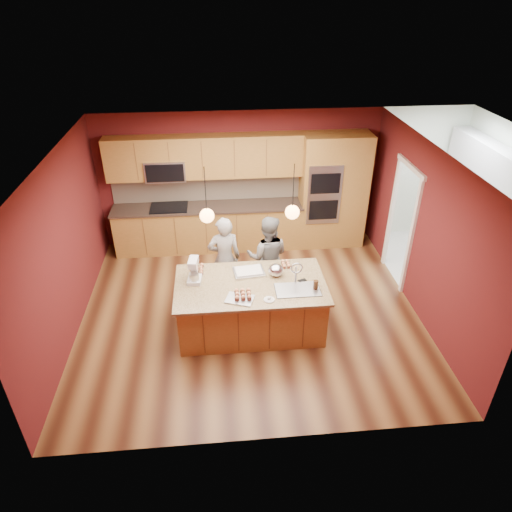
{
  "coord_description": "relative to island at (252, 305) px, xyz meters",
  "views": [
    {
      "loc": [
        -0.47,
        -6.04,
        4.76
      ],
      "look_at": [
        0.09,
        -0.1,
        1.13
      ],
      "focal_mm": 32.0,
      "sensor_mm": 36.0,
      "label": 1
    }
  ],
  "objects": [
    {
      "name": "ceiling",
      "position": [
        0.0,
        0.41,
        2.27
      ],
      "size": [
        5.5,
        5.5,
        0.0
      ],
      "primitive_type": "plane",
      "rotation": [
        3.14,
        0.0,
        0.0
      ],
      "color": "white",
      "rests_on": "ground"
    },
    {
      "name": "cupcakes_left",
      "position": [
        -0.83,
        0.43,
        0.44
      ],
      "size": [
        0.22,
        0.29,
        0.07
      ],
      "primitive_type": null,
      "color": "tan",
      "rests_on": "island"
    },
    {
      "name": "washer",
      "position": [
        4.22,
        1.33,
        0.06
      ],
      "size": [
        0.63,
        0.64,
        0.98
      ],
      "primitive_type": "cube",
      "rotation": [
        0.0,
        0.0,
        0.03
      ],
      "color": "silver",
      "rests_on": "floor"
    },
    {
      "name": "pendant_right",
      "position": [
        0.57,
        0.0,
        1.57
      ],
      "size": [
        0.2,
        0.2,
        0.8
      ],
      "color": "black",
      "rests_on": "ceiling"
    },
    {
      "name": "wall_left",
      "position": [
        -2.75,
        0.41,
        0.92
      ],
      "size": [
        0.0,
        5.0,
        5.0
      ],
      "primitive_type": "plane",
      "rotation": [
        1.57,
        0.0,
        1.57
      ],
      "color": "#561617",
      "rests_on": "ground"
    },
    {
      "name": "island",
      "position": [
        0.0,
        0.0,
        0.0
      ],
      "size": [
        2.27,
        1.28,
        1.22
      ],
      "color": "olive",
      "rests_on": "floor"
    },
    {
      "name": "oven_column",
      "position": [
        1.85,
        2.61,
        0.72
      ],
      "size": [
        1.3,
        0.62,
        2.3
      ],
      "color": "olive",
      "rests_on": "floor"
    },
    {
      "name": "tumbler",
      "position": [
        0.93,
        -0.22,
        0.48
      ],
      "size": [
        0.07,
        0.07,
        0.15
      ],
      "primitive_type": "cylinder",
      "color": "#3B2412",
      "rests_on": "island"
    },
    {
      "name": "sheet_cake",
      "position": [
        -0.02,
        0.3,
        0.43
      ],
      "size": [
        0.51,
        0.4,
        0.05
      ],
      "rotation": [
        0.0,
        0.0,
        0.11
      ],
      "color": "silver",
      "rests_on": "island"
    },
    {
      "name": "floor",
      "position": [
        0.0,
        0.41,
        -0.43
      ],
      "size": [
        5.5,
        5.5,
        0.0
      ],
      "primitive_type": "plane",
      "color": "#3F1F11",
      "rests_on": "ground"
    },
    {
      "name": "wall_right",
      "position": [
        2.75,
        0.41,
        0.92
      ],
      "size": [
        0.0,
        5.0,
        5.0
      ],
      "primitive_type": "plane",
      "rotation": [
        1.57,
        0.0,
        -1.57
      ],
      "color": "#561617",
      "rests_on": "ground"
    },
    {
      "name": "cupcakes_right",
      "position": [
        0.59,
        0.45,
        0.44
      ],
      "size": [
        0.14,
        0.22,
        0.06
      ],
      "primitive_type": null,
      "color": "tan",
      "rests_on": "island"
    },
    {
      "name": "wall_back",
      "position": [
        0.0,
        2.91,
        0.92
      ],
      "size": [
        5.5,
        0.0,
        5.5
      ],
      "primitive_type": "plane",
      "rotation": [
        1.57,
        0.0,
        0.0
      ],
      "color": "#561617",
      "rests_on": "ground"
    },
    {
      "name": "mixing_bowl",
      "position": [
        0.39,
        0.19,
        0.5
      ],
      "size": [
        0.23,
        0.23,
        0.2
      ],
      "primitive_type": "ellipsoid",
      "color": "silver",
      "rests_on": "island"
    },
    {
      "name": "wall_front",
      "position": [
        0.0,
        -2.09,
        0.92
      ],
      "size": [
        5.5,
        0.0,
        5.5
      ],
      "primitive_type": "plane",
      "rotation": [
        -1.57,
        0.0,
        0.0
      ],
      "color": "#561617",
      "rests_on": "ground"
    },
    {
      "name": "cooling_rack",
      "position": [
        -0.2,
        -0.38,
        0.42
      ],
      "size": [
        0.45,
        0.39,
        0.02
      ],
      "primitive_type": "cube",
      "rotation": [
        0.0,
        0.0,
        -0.34
      ],
      "color": "#A6A7AD",
      "rests_on": "island"
    },
    {
      "name": "phone",
      "position": [
        0.77,
        0.01,
        0.41
      ],
      "size": [
        0.14,
        0.11,
        0.01
      ],
      "primitive_type": "cube",
      "rotation": [
        0.0,
        0.0,
        0.35
      ],
      "color": "black",
      "rests_on": "island"
    },
    {
      "name": "cabinet_run",
      "position": [
        -0.68,
        2.66,
        0.55
      ],
      "size": [
        3.74,
        0.64,
        2.3
      ],
      "color": "olive",
      "rests_on": "floor"
    },
    {
      "name": "stand_mixer",
      "position": [
        -0.85,
        0.16,
        0.57
      ],
      "size": [
        0.23,
        0.3,
        0.38
      ],
      "rotation": [
        0.0,
        0.0,
        -0.13
      ],
      "color": "silver",
      "rests_on": "island"
    },
    {
      "name": "pendant_left",
      "position": [
        -0.6,
        0.0,
        1.57
      ],
      "size": [
        0.2,
        0.2,
        0.8
      ],
      "color": "black",
      "rests_on": "ceiling"
    },
    {
      "name": "person_left",
      "position": [
        -0.38,
        0.89,
        0.33
      ],
      "size": [
        0.58,
        0.41,
        1.51
      ],
      "primitive_type": "imported",
      "rotation": [
        0.0,
        0.0,
        3.24
      ],
      "color": "black",
      "rests_on": "floor"
    },
    {
      "name": "dryer",
      "position": [
        4.17,
        1.97,
        0.04
      ],
      "size": [
        0.69,
        0.7,
        0.93
      ],
      "primitive_type": "cube",
      "rotation": [
        0.0,
        0.0,
        -0.21
      ],
      "color": "silver",
      "rests_on": "floor"
    },
    {
      "name": "cupcakes_rack",
      "position": [
        -0.15,
        -0.33,
        0.46
      ],
      "size": [
        0.26,
        0.26,
        0.08
      ],
      "primitive_type": null,
      "color": "tan",
      "rests_on": "island"
    },
    {
      "name": "plate",
      "position": [
        0.22,
        -0.43,
        0.42
      ],
      "size": [
        0.16,
        0.16,
        0.01
      ],
      "primitive_type": "cylinder",
      "color": "silver",
      "rests_on": "island"
    },
    {
      "name": "person_right",
      "position": [
        0.35,
        0.89,
        0.32
      ],
      "size": [
        0.81,
        0.69,
        1.49
      ],
      "primitive_type": "imported",
      "rotation": [
        0.0,
        0.0,
        2.96
      ],
      "color": "slate",
      "rests_on": "floor"
    },
    {
      "name": "laundry_room",
      "position": [
        4.35,
        1.61,
        1.52
      ],
      "size": [
        2.6,
        2.7,
        2.7
      ],
      "color": "beige",
      "rests_on": "ground"
    },
    {
      "name": "doorway_trim",
      "position": [
        2.73,
        1.21,
        0.62
      ],
      "size": [
        0.08,
        1.11,
        2.2
      ],
      "primitive_type": null,
      "color": "white",
      "rests_on": "wall_right"
    }
  ]
}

